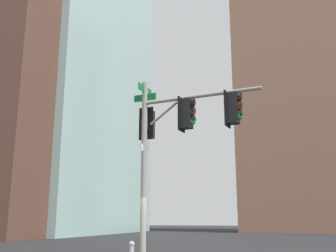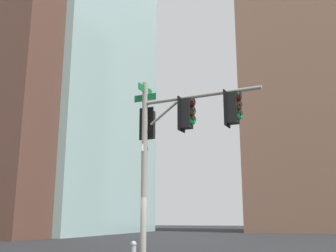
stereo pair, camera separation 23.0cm
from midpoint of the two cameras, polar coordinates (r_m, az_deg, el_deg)
signal_pole_assembly at (r=13.26m, az=1.38°, el=-0.91°), size 4.53×1.23×6.54m
fire_hydrant at (r=17.98m, az=-4.64°, el=-17.50°), size 0.34×0.26×0.87m
building_brick_midblock at (r=63.11m, az=19.65°, el=2.96°), size 18.71×14.11×37.24m
building_glass_tower at (r=64.51m, az=-18.25°, el=12.88°), size 29.17×25.17×59.05m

